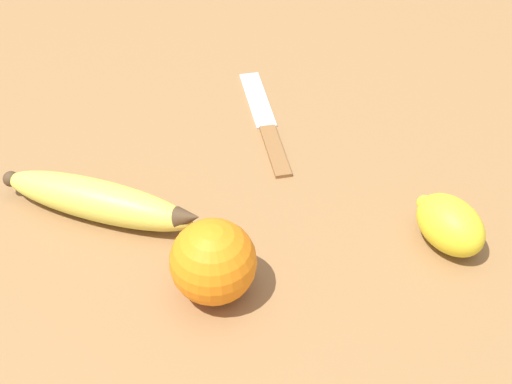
{
  "coord_description": "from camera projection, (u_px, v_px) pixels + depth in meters",
  "views": [
    {
      "loc": [
        0.34,
        -0.19,
        0.46
      ],
      "look_at": [
        -0.07,
        0.03,
        0.03
      ],
      "focal_mm": 50.0,
      "sensor_mm": 36.0,
      "label": 1
    }
  ],
  "objects": [
    {
      "name": "paring_knife",
      "position": [
        266.0,
        123.0,
        0.76
      ],
      "size": [
        0.18,
        0.07,
        0.01
      ],
      "rotation": [
        0.0,
        0.0,
        1.27
      ],
      "color": "silver",
      "rests_on": "ground_plane"
    },
    {
      "name": "lemon",
      "position": [
        450.0,
        224.0,
        0.62
      ],
      "size": [
        0.08,
        0.05,
        0.05
      ],
      "rotation": [
        0.0,
        0.0,
        3.21
      ],
      "color": "yellow",
      "rests_on": "ground_plane"
    },
    {
      "name": "orange",
      "position": [
        213.0,
        262.0,
        0.57
      ],
      "size": [
        0.07,
        0.07,
        0.07
      ],
      "color": "orange",
      "rests_on": "ground_plane"
    },
    {
      "name": "ground_plane",
      "position": [
        263.0,
        278.0,
        0.6
      ],
      "size": [
        3.0,
        3.0,
        0.0
      ],
      "primitive_type": "plane",
      "color": "olive"
    },
    {
      "name": "banana",
      "position": [
        100.0,
        201.0,
        0.64
      ],
      "size": [
        0.16,
        0.16,
        0.04
      ],
      "rotation": [
        0.0,
        0.0,
        0.75
      ],
      "color": "#DBCC4C",
      "rests_on": "ground_plane"
    }
  ]
}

